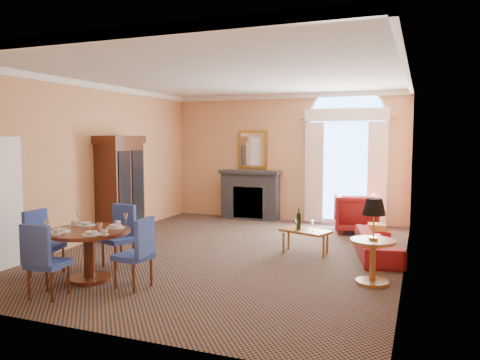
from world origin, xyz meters
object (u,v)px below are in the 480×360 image
at_px(armchair, 356,213).
at_px(coffee_table, 305,231).
at_px(armoire, 120,188).
at_px(sofa, 378,245).
at_px(side_table, 373,232).
at_px(dining_table, 89,243).

distance_m(armchair, coffee_table, 2.39).
xyz_separation_m(armoire, sofa, (5.27, 0.10, -0.79)).
xyz_separation_m(sofa, side_table, (0.05, -1.50, 0.51)).
height_order(dining_table, side_table, side_table).
bearing_deg(coffee_table, side_table, -26.12).
xyz_separation_m(armoire, dining_table, (1.42, -2.76, -0.47)).
bearing_deg(coffee_table, armchair, 95.18).
xyz_separation_m(dining_table, sofa, (3.85, 2.87, -0.32)).
bearing_deg(dining_table, armchair, 57.82).
bearing_deg(dining_table, sofa, 36.70).
bearing_deg(armoire, side_table, -14.65).
height_order(dining_table, armchair, dining_table).
bearing_deg(coffee_table, sofa, 25.58).
height_order(armoire, side_table, armoire).
bearing_deg(coffee_table, armoire, -160.54).
relative_size(armoire, sofa, 1.29).
bearing_deg(side_table, armchair, 101.09).
distance_m(armoire, side_table, 5.51).
xyz_separation_m(armchair, side_table, (0.72, -3.68, 0.32)).
bearing_deg(armoire, armchair, 26.43).
bearing_deg(sofa, armoire, 78.32).
height_order(sofa, coffee_table, coffee_table).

